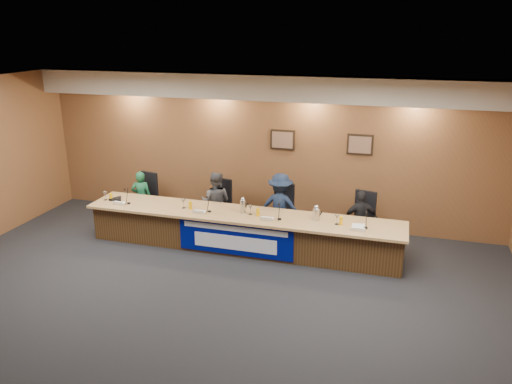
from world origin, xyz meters
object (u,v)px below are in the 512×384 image
at_px(dais_body, 242,232).
at_px(panelist_c, 280,207).
at_px(panelist_b, 216,202).
at_px(speakerphone, 117,199).
at_px(office_chair_a, 144,201).
at_px(office_chair_b, 218,208).
at_px(office_chair_c, 281,215).
at_px(banner, 235,239).
at_px(carafe_mid, 243,206).
at_px(office_chair_d, 361,223).
at_px(carafe_right, 316,214).
at_px(panelist_d, 361,220).
at_px(panelist_a, 142,197).

relative_size(dais_body, panelist_c, 4.36).
xyz_separation_m(dais_body, panelist_b, (-0.79, 0.67, 0.30)).
bearing_deg(speakerphone, office_chair_a, 80.29).
relative_size(office_chair_b, office_chair_c, 1.00).
relative_size(banner, office_chair_b, 4.58).
relative_size(banner, carafe_mid, 8.39).
bearing_deg(office_chair_d, carafe_mid, -146.21).
xyz_separation_m(office_chair_d, speakerphone, (-4.82, -0.83, 0.30)).
bearing_deg(banner, panelist_b, 125.84).
bearing_deg(carafe_right, office_chair_c, 137.10).
height_order(office_chair_a, office_chair_d, same).
bearing_deg(office_chair_b, panelist_d, 10.76).
relative_size(banner, panelist_a, 1.88).
bearing_deg(panelist_c, dais_body, 48.76).
relative_size(office_chair_a, office_chair_d, 1.00).
xyz_separation_m(panelist_b, panelist_c, (1.37, 0.00, 0.04)).
relative_size(panelist_d, carafe_right, 5.12).
xyz_separation_m(banner, speakerphone, (-2.65, 0.36, 0.40)).
relative_size(panelist_d, office_chair_a, 2.42).
relative_size(panelist_c, office_chair_b, 2.86).
height_order(banner, panelist_a, panelist_a).
xyz_separation_m(banner, office_chair_a, (-2.51, 1.19, 0.10)).
height_order(dais_body, carafe_mid, carafe_mid).
distance_m(panelist_c, speakerphone, 3.32).
xyz_separation_m(panelist_c, office_chair_b, (-1.37, 0.10, -0.21)).
bearing_deg(office_chair_d, speakerphone, -156.86).
distance_m(panelist_b, office_chair_a, 1.73).
bearing_deg(panelist_d, office_chair_c, -20.75).
relative_size(panelist_d, carafe_mid, 4.43).
bearing_deg(panelist_a, carafe_mid, 148.49).
xyz_separation_m(panelist_d, office_chair_c, (-1.59, 0.10, -0.10)).
bearing_deg(carafe_mid, panelist_c, 51.60).
xyz_separation_m(carafe_mid, speakerphone, (-2.68, -0.03, -0.11)).
bearing_deg(office_chair_c, panelist_a, -176.54).
bearing_deg(panelist_d, office_chair_d, -107.15).
distance_m(banner, carafe_mid, 0.64).
bearing_deg(carafe_mid, panelist_a, 164.63).
distance_m(panelist_a, panelist_c, 3.09).
bearing_deg(panelist_a, office_chair_a, -106.14).
xyz_separation_m(dais_body, carafe_right, (1.42, -0.00, 0.51)).
relative_size(panelist_c, panelist_d, 1.18).
xyz_separation_m(panelist_d, carafe_mid, (-2.14, -0.70, 0.30)).
distance_m(office_chair_d, carafe_mid, 2.32).
xyz_separation_m(panelist_b, office_chair_d, (2.96, 0.10, -0.17)).
bearing_deg(speakerphone, office_chair_d, 9.79).
bearing_deg(panelist_b, office_chair_d, 177.70).
bearing_deg(panelist_d, carafe_mid, 0.90).
distance_m(panelist_d, office_chair_c, 1.60).
bearing_deg(carafe_right, panelist_c, 141.00).
bearing_deg(speakerphone, carafe_right, 0.77).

